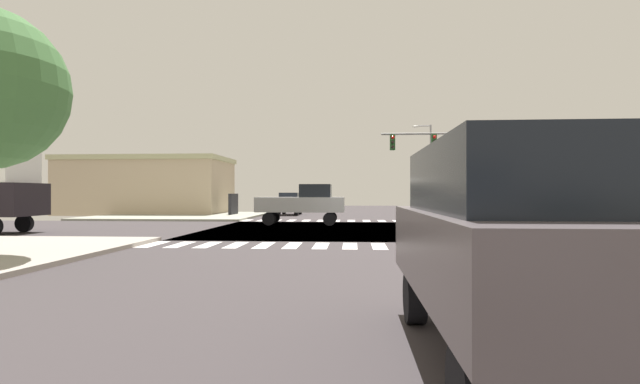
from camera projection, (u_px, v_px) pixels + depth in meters
ground at (346, 230)px, 23.14m from camera, size 90.00×90.00×0.05m
sidewalk_corner_ne at (523, 217)px, 34.18m from camera, size 12.00×12.00×0.14m
sidewalk_corner_nw at (182, 216)px, 36.04m from camera, size 12.00×12.00×0.14m
crosswalk_near at (335, 246)px, 15.87m from camera, size 13.50×2.00×0.01m
crosswalk_far at (344, 221)px, 30.44m from camera, size 13.50×2.00×0.01m
traffic_signal_mast at (439, 152)px, 29.81m from camera, size 6.31×0.55×6.10m
street_lamp at (428, 160)px, 42.88m from camera, size 1.78×0.32×8.23m
bank_building at (149, 186)px, 40.17m from camera, size 15.25×7.41×4.96m
sedan_nearside_1 at (311, 199)px, 58.68m from camera, size 1.80×4.30×1.88m
sedan_farside_2 at (290, 202)px, 39.04m from camera, size 1.80×4.30×1.88m
suv_crossing_1 at (510, 234)px, 4.82m from camera, size 1.96×4.60×2.34m
pickup_trailing_1 at (304, 202)px, 26.81m from camera, size 5.10×2.00×2.35m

